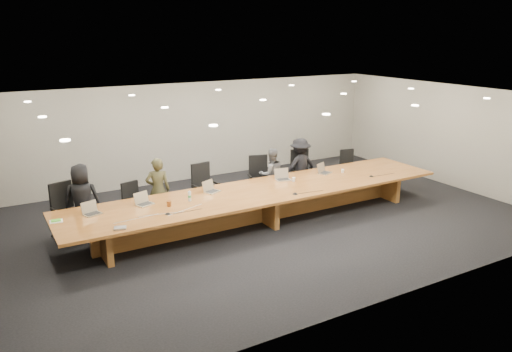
{
  "coord_description": "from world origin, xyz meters",
  "views": [
    {
      "loc": [
        -5.44,
        -9.19,
        4.18
      ],
      "look_at": [
        0.0,
        0.3,
        1.0
      ],
      "focal_mm": 35.0,
      "sensor_mm": 36.0,
      "label": 1
    }
  ],
  "objects_px": {
    "chair_right": "(302,172)",
    "person_d": "(300,166)",
    "paper_cup_far": "(343,171)",
    "chair_far_right": "(350,167)",
    "water_bottle": "(190,196)",
    "chair_left": "(135,204)",
    "conference_table": "(263,200)",
    "person_c": "(271,174)",
    "person_b": "(158,190)",
    "laptop_c": "(212,186)",
    "mic_left": "(168,213)",
    "chair_far_left": "(68,210)",
    "chair_mid_left": "(206,187)",
    "laptop_a": "(92,208)",
    "laptop_d": "(283,175)",
    "paper_cup_near": "(294,179)",
    "av_box": "(120,228)",
    "laptop_e": "(325,168)",
    "laptop_b": "(145,199)",
    "person_a": "(82,200)",
    "mic_center": "(295,193)",
    "amber_mug": "(169,204)"
  },
  "relations": [
    {
      "from": "laptop_b",
      "to": "person_a",
      "type": "bearing_deg",
      "value": 119.12
    },
    {
      "from": "water_bottle",
      "to": "chair_left",
      "type": "bearing_deg",
      "value": 127.48
    },
    {
      "from": "chair_mid_left",
      "to": "laptop_a",
      "type": "relative_size",
      "value": 3.63
    },
    {
      "from": "person_d",
      "to": "chair_left",
      "type": "bearing_deg",
      "value": 3.06
    },
    {
      "from": "person_b",
      "to": "laptop_d",
      "type": "relative_size",
      "value": 4.26
    },
    {
      "from": "chair_left",
      "to": "laptop_e",
      "type": "bearing_deg",
      "value": -25.82
    },
    {
      "from": "chair_far_left",
      "to": "conference_table",
      "type": "bearing_deg",
      "value": -36.57
    },
    {
      "from": "water_bottle",
      "to": "chair_mid_left",
      "type": "bearing_deg",
      "value": 52.72
    },
    {
      "from": "laptop_c",
      "to": "mic_left",
      "type": "bearing_deg",
      "value": -172.3
    },
    {
      "from": "chair_far_left",
      "to": "laptop_a",
      "type": "distance_m",
      "value": 1.06
    },
    {
      "from": "person_a",
      "to": "amber_mug",
      "type": "height_order",
      "value": "person_a"
    },
    {
      "from": "water_bottle",
      "to": "av_box",
      "type": "bearing_deg",
      "value": -154.39
    },
    {
      "from": "chair_right",
      "to": "person_d",
      "type": "distance_m",
      "value": 0.18
    },
    {
      "from": "chair_far_left",
      "to": "chair_left",
      "type": "bearing_deg",
      "value": -21.07
    },
    {
      "from": "person_c",
      "to": "water_bottle",
      "type": "height_order",
      "value": "person_c"
    },
    {
      "from": "chair_left",
      "to": "water_bottle",
      "type": "height_order",
      "value": "chair_left"
    },
    {
      "from": "mic_center",
      "to": "chair_far_right",
      "type": "bearing_deg",
      "value": 30.72
    },
    {
      "from": "chair_far_right",
      "to": "laptop_b",
      "type": "distance_m",
      "value": 6.25
    },
    {
      "from": "conference_table",
      "to": "laptop_a",
      "type": "bearing_deg",
      "value": 175.35
    },
    {
      "from": "person_b",
      "to": "chair_left",
      "type": "bearing_deg",
      "value": 11.31
    },
    {
      "from": "laptop_b",
      "to": "conference_table",
      "type": "bearing_deg",
      "value": -27.49
    },
    {
      "from": "chair_far_left",
      "to": "laptop_a",
      "type": "height_order",
      "value": "chair_far_left"
    },
    {
      "from": "chair_right",
      "to": "chair_far_left",
      "type": "bearing_deg",
      "value": -166.63
    },
    {
      "from": "laptop_c",
      "to": "person_c",
      "type": "bearing_deg",
      "value": -2.91
    },
    {
      "from": "person_a",
      "to": "person_d",
      "type": "relative_size",
      "value": 1.02
    },
    {
      "from": "chair_far_right",
      "to": "person_c",
      "type": "bearing_deg",
      "value": -168.58
    },
    {
      "from": "person_c",
      "to": "mic_left",
      "type": "distance_m",
      "value": 3.74
    },
    {
      "from": "chair_far_left",
      "to": "person_b",
      "type": "bearing_deg",
      "value": -21.56
    },
    {
      "from": "person_d",
      "to": "mic_center",
      "type": "distance_m",
      "value": 2.34
    },
    {
      "from": "paper_cup_far",
      "to": "chair_right",
      "type": "bearing_deg",
      "value": 117.09
    },
    {
      "from": "chair_mid_left",
      "to": "paper_cup_near",
      "type": "height_order",
      "value": "chair_mid_left"
    },
    {
      "from": "chair_mid_left",
      "to": "mic_left",
      "type": "relative_size",
      "value": 10.25
    },
    {
      "from": "person_c",
      "to": "laptop_a",
      "type": "height_order",
      "value": "person_c"
    },
    {
      "from": "laptop_a",
      "to": "mic_left",
      "type": "distance_m",
      "value": 1.46
    },
    {
      "from": "laptop_e",
      "to": "laptop_d",
      "type": "bearing_deg",
      "value": 154.5
    },
    {
      "from": "laptop_e",
      "to": "av_box",
      "type": "distance_m",
      "value": 5.57
    },
    {
      "from": "chair_far_left",
      "to": "chair_far_right",
      "type": "height_order",
      "value": "chair_far_left"
    },
    {
      "from": "chair_far_left",
      "to": "chair_right",
      "type": "distance_m",
      "value": 5.94
    },
    {
      "from": "conference_table",
      "to": "water_bottle",
      "type": "bearing_deg",
      "value": 176.39
    },
    {
      "from": "laptop_d",
      "to": "person_b",
      "type": "bearing_deg",
      "value": 176.78
    },
    {
      "from": "paper_cup_far",
      "to": "chair_far_right",
      "type": "bearing_deg",
      "value": 42.71
    },
    {
      "from": "person_b",
      "to": "conference_table",
      "type": "bearing_deg",
      "value": 165.3
    },
    {
      "from": "mic_center",
      "to": "mic_left",
      "type": "bearing_deg",
      "value": 175.9
    },
    {
      "from": "chair_mid_left",
      "to": "paper_cup_near",
      "type": "distance_m",
      "value": 2.11
    },
    {
      "from": "person_d",
      "to": "laptop_d",
      "type": "bearing_deg",
      "value": 40.74
    },
    {
      "from": "paper_cup_near",
      "to": "mic_left",
      "type": "height_order",
      "value": "paper_cup_near"
    },
    {
      "from": "conference_table",
      "to": "water_bottle",
      "type": "xyz_separation_m",
      "value": [
        -1.72,
        0.11,
        0.33
      ]
    },
    {
      "from": "chair_far_left",
      "to": "laptop_d",
      "type": "height_order",
      "value": "chair_far_left"
    },
    {
      "from": "conference_table",
      "to": "amber_mug",
      "type": "xyz_separation_m",
      "value": [
        -2.21,
        0.01,
        0.29
      ]
    },
    {
      "from": "person_b",
      "to": "person_c",
      "type": "xyz_separation_m",
      "value": [
        3.02,
        0.03,
        -0.07
      ]
    }
  ]
}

